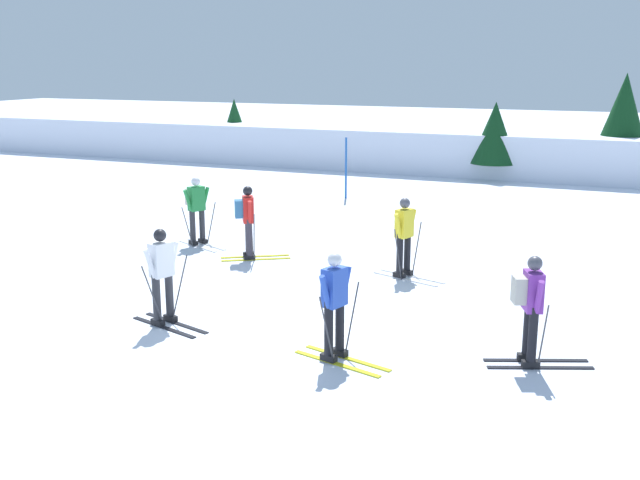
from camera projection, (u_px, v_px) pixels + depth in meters
name	position (u px, v px, depth m)	size (l,w,h in m)	color
ground_plane	(284.00, 318.00, 13.49)	(120.00, 120.00, 0.00)	silver
far_snow_ridge	(492.00, 147.00, 32.34)	(80.00, 7.98, 1.70)	silver
skier_white	(162.00, 274.00, 12.95)	(1.64, 0.96, 1.71)	black
skier_yellow	(404.00, 235.00, 15.80)	(1.63, 0.96, 1.71)	silver
skier_green	(196.00, 207.00, 18.61)	(1.61, 1.01, 1.71)	silver
skier_purple	(531.00, 305.00, 11.19)	(1.62, 0.96, 1.71)	black
skier_blue	(335.00, 303.00, 11.40)	(1.64, 0.97, 1.71)	gold
skier_red	(247.00, 219.00, 17.25)	(1.55, 1.16, 1.71)	gold
trail_marker_pole	(346.00, 168.00, 24.84)	(0.07, 0.07, 2.03)	#1E56AD
conifer_far_left	(623.00, 117.00, 28.29)	(2.15, 2.15, 4.05)	#513823
conifer_far_right	(495.00, 133.00, 28.64)	(1.81, 1.81, 2.96)	#513823
conifer_far_centre	(235.00, 124.00, 34.61)	(1.48, 1.48, 2.77)	#513823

